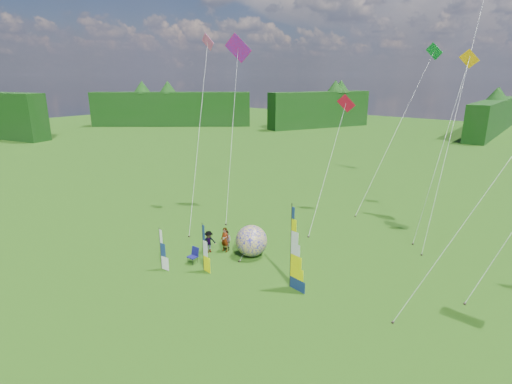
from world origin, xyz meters
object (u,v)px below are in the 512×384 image
Objects in this scene: feather_banner_main at (291,248)px; spectator_d at (248,235)px; spectator_b at (227,240)px; kite_whale at (461,90)px; side_banner_far at (161,249)px; spectator_c at (209,242)px; spectator_a at (225,240)px; bol_inflatable at (251,241)px; camp_chair at (193,256)px; side_banner_left at (203,248)px.

spectator_d is (-5.93, 3.24, -1.78)m from feather_banner_main.
spectator_b is at bearing 84.16° from spectator_d.
kite_whale is at bearing 56.34° from spectator_b.
spectator_d reaches higher than spectator_b.
feather_banner_main reaches higher than side_banner_far.
kite_whale is (12.23, 15.21, 10.55)m from spectator_c.
spectator_a is 2.03m from spectator_d.
spectator_a is 21.14m from kite_whale.
bol_inflatable is 2.00× the size of camp_chair.
side_banner_left is 5.04m from spectator_d.
camp_chair is at bearing -139.68° from kite_whale.
spectator_b is at bearing -144.04° from kite_whale.
feather_banner_main is 2.29× the size of bol_inflatable.
bol_inflatable is 3.17m from spectator_c.
spectator_c reaches higher than spectator_d.
spectator_b is at bearing 68.79° from side_banner_far.
spectator_c is at bearing -172.90° from feather_banner_main.
spectator_b is at bearing 80.35° from camp_chair.
feather_banner_main reaches higher than spectator_a.
bol_inflatable reaches higher than spectator_b.
side_banner_left is (-5.70, -1.72, -0.97)m from feather_banner_main.
spectator_a is (1.51, 4.63, -0.49)m from side_banner_far.
side_banner_left reaches higher than camp_chair.
side_banner_far is at bearing -121.83° from camp_chair.
side_banner_far is 25.06m from kite_whale.
bol_inflatable is 4.25m from camp_chair.
spectator_d is 0.07× the size of kite_whale.
kite_whale reaches higher than spectator_d.
bol_inflatable is at bearing 152.06° from spectator_d.
spectator_c is 1.46× the size of camp_chair.
side_banner_far is at bearing -109.27° from spectator_a.
side_banner_left is at bearing 29.48° from side_banner_far.
bol_inflatable is (-4.59, 1.97, -1.46)m from feather_banner_main.
spectator_a is 1.18× the size of spectator_b.
feather_banner_main is 6.03m from side_banner_left.
spectator_a reaches higher than camp_chair.
bol_inflatable is at bearing 16.99° from spectator_b.
spectator_c is 3.10m from spectator_d.
feather_banner_main is 1.84× the size of side_banner_far.
spectator_c is (-0.82, -0.82, -0.09)m from spectator_a.
side_banner_far is (-2.36, -1.59, -0.21)m from side_banner_left.
kite_whale is at bearing 53.46° from camp_chair.
feather_banner_main reaches higher than camp_chair.
side_banner_left reaches higher than bol_inflatable.
spectator_a is at bearing -22.71° from spectator_c.
spectator_a reaches higher than spectator_c.
side_banner_far is at bearing -139.24° from kite_whale.
side_banner_far is 1.73× the size of spectator_d.
side_banner_far is 5.12m from spectator_b.
spectator_b is 0.95× the size of spectator_d.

